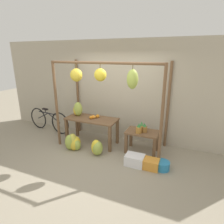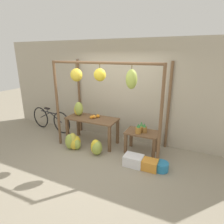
{
  "view_description": "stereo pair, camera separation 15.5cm",
  "coord_description": "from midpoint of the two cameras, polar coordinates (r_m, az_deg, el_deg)",
  "views": [
    {
      "loc": [
        1.83,
        -3.33,
        2.41
      ],
      "look_at": [
        0.05,
        0.88,
        0.99
      ],
      "focal_mm": 30.0,
      "sensor_mm": 36.0,
      "label": 1
    },
    {
      "loc": [
        1.97,
        -3.27,
        2.41
      ],
      "look_at": [
        0.05,
        0.88,
        0.99
      ],
      "focal_mm": 30.0,
      "sensor_mm": 36.0,
      "label": 2
    }
  ],
  "objects": [
    {
      "name": "display_table_side",
      "position": [
        4.78,
        10.04,
        -7.37
      ],
      "size": [
        0.8,
        0.52,
        0.57
      ],
      "color": "brown",
      "rests_on": "ground_plane"
    },
    {
      "name": "blue_bucket",
      "position": [
        4.35,
        15.76,
        -15.68
      ],
      "size": [
        0.32,
        0.32,
        0.18
      ],
      "color": "teal",
      "rests_on": "ground_plane"
    },
    {
      "name": "shop_wall_back",
      "position": [
        5.33,
        3.5,
        6.31
      ],
      "size": [
        8.0,
        0.08,
        2.8
      ],
      "color": "#B2A893",
      "rests_on": "ground_plane"
    },
    {
      "name": "parked_bicycle",
      "position": [
        6.4,
        -17.53,
        -2.17
      ],
      "size": [
        1.68,
        0.24,
        0.74
      ],
      "color": "black",
      "rests_on": "ground_plane"
    },
    {
      "name": "pineapple_cluster",
      "position": [
        4.66,
        9.8,
        -4.93
      ],
      "size": [
        0.25,
        0.28,
        0.27
      ],
      "color": "olive",
      "rests_on": "display_table_side"
    },
    {
      "name": "banana_pile_ground_left",
      "position": [
        5.08,
        -10.77,
        -9.02
      ],
      "size": [
        0.45,
        0.44,
        0.43
      ],
      "color": "#9EB247",
      "rests_on": "ground_plane"
    },
    {
      "name": "banana_pile_on_table",
      "position": [
        5.34,
        -9.39,
        0.85
      ],
      "size": [
        0.32,
        0.3,
        0.39
      ],
      "color": "#9EB247",
      "rests_on": "display_table_main"
    },
    {
      "name": "ground_plane",
      "position": [
        4.51,
        -4.46,
        -15.12
      ],
      "size": [
        20.0,
        20.0,
        0.0
      ],
      "primitive_type": "plane",
      "color": "gray"
    },
    {
      "name": "display_table_main",
      "position": [
        5.17,
        -5.25,
        -3.13
      ],
      "size": [
        1.41,
        0.62,
        0.74
      ],
      "color": "brown",
      "rests_on": "ground_plane"
    },
    {
      "name": "orange_pile",
      "position": [
        5.1,
        -4.5,
        -1.4
      ],
      "size": [
        0.21,
        0.25,
        0.1
      ],
      "color": "orange",
      "rests_on": "display_table_main"
    },
    {
      "name": "stall_awning",
      "position": [
        4.46,
        -1.09,
        7.61
      ],
      "size": [
        2.78,
        1.19,
        2.26
      ],
      "color": "brown",
      "rests_on": "ground_plane"
    },
    {
      "name": "fruit_crate_white",
      "position": [
        4.38,
        7.59,
        -14.42
      ],
      "size": [
        0.42,
        0.31,
        0.24
      ],
      "color": "silver",
      "rests_on": "ground_plane"
    },
    {
      "name": "banana_pile_ground_right",
      "position": [
        4.74,
        -3.84,
        -10.7
      ],
      "size": [
        0.39,
        0.4,
        0.4
      ],
      "color": "#9EB247",
      "rests_on": "ground_plane"
    },
    {
      "name": "fruit_crate_purple",
      "position": [
        4.32,
        12.22,
        -15.38
      ],
      "size": [
        0.38,
        0.28,
        0.22
      ],
      "color": "orange",
      "rests_on": "ground_plane"
    }
  ]
}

